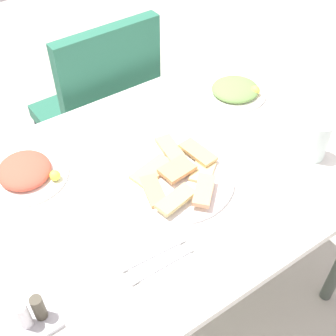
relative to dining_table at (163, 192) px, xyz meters
name	(u,v)px	position (x,y,z in m)	size (l,w,h in m)	color
ground_plane	(165,299)	(0.00, 0.00, -0.64)	(6.00, 6.00, 0.00)	#B5B3A4
dining_table	(163,192)	(0.00, 0.00, 0.00)	(1.19, 0.82, 0.71)	white
dining_chair	(102,109)	(0.11, 0.61, -0.12)	(0.43, 0.44, 0.91)	#296D53
pide_platter	(176,176)	(0.02, -0.04, 0.09)	(0.33, 0.33, 0.04)	white
salad_plate_greens	(236,90)	(0.42, 0.17, 0.09)	(0.21, 0.21, 0.04)	white
salad_plate_rice	(25,172)	(-0.32, 0.21, 0.09)	(0.24, 0.24, 0.05)	white
soda_can	(317,140)	(0.40, -0.19, 0.14)	(0.07, 0.07, 0.12)	silver
paper_napkin	(158,260)	(-0.17, -0.23, 0.08)	(0.14, 0.14, 0.00)	white
fork	(162,265)	(-0.17, -0.25, 0.08)	(0.17, 0.02, 0.01)	silver
spoon	(154,254)	(-0.17, -0.21, 0.08)	(0.17, 0.01, 0.01)	silver
condiment_caddy	(33,316)	(-0.47, -0.21, 0.10)	(0.09, 0.09, 0.08)	#B2B2B7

